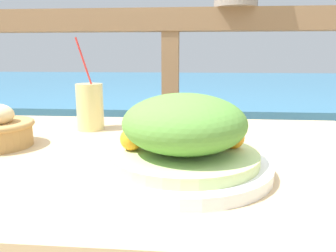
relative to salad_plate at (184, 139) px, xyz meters
The scene contains 8 objects.
patio_table 0.23m from the salad_plate, 125.56° to the left, with size 1.07×0.72×0.75m.
railing_fence 0.86m from the salad_plate, 96.04° to the left, with size 2.80×0.08×1.13m.
sea_backdrop 3.40m from the salad_plate, 91.55° to the left, with size 12.00×4.00×0.62m.
salad_plate is the anchor object (origin of this frame).
drink_glass 0.41m from the salad_plate, 130.46° to the left, with size 0.07×0.07×0.24m.
fork 0.23m from the salad_plate, ahead, with size 0.04×0.18×0.00m.
knife 0.27m from the salad_plate, ahead, with size 0.04×0.18×0.00m.
orange_near_basket 0.25m from the salad_plate, 95.44° to the left, with size 0.08×0.08×0.08m.
Camera 1 is at (0.11, -0.67, 0.95)m, focal length 35.00 mm.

